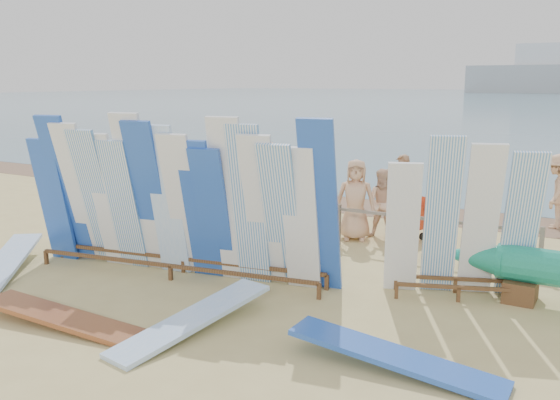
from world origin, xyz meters
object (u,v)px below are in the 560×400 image
Objects in this scene: side_surfboard_rack at (462,225)px; beachgoer_7 at (401,190)px; flat_board_c at (63,325)px; beachgoer_8 at (384,204)px; main_surfboard_rack at (175,205)px; beach_chair_left at (263,214)px; flat_board_b at (193,331)px; beachgoer_4 at (222,182)px; flat_board_d at (394,369)px; beachgoer_6 at (355,200)px; beachgoer_0 at (104,174)px; beach_chair_right at (292,216)px; beachgoer_3 at (268,170)px; beachgoer_9 at (556,191)px; beachgoer_2 at (199,184)px; vendor_table at (295,253)px; flat_board_a at (8,272)px; stroller at (409,223)px; beachgoer_extra_1 at (122,159)px.

beachgoer_7 is at bearing 98.67° from side_surfboard_rack.
beachgoer_8 is (2.34, 6.89, 0.79)m from flat_board_c.
main_surfboard_rack is 4.39m from beach_chair_left.
beachgoer_4 is at bearing 131.44° from flat_board_b.
flat_board_d is 1.50× the size of beachgoer_6.
side_surfboard_rack is 3.75m from beachgoer_8.
beachgoer_0 reaches higher than flat_board_c.
flat_board_d is 3.16× the size of beach_chair_right.
beachgoer_3 is 0.96× the size of beachgoer_6.
beachgoer_2 is at bearing -69.47° from beachgoer_9.
beachgoer_6 is (1.83, -0.43, 0.65)m from beach_chair_right.
beachgoer_3 is (3.82, 2.83, 0.04)m from beachgoer_0.
beachgoer_0 is (-7.81, 2.85, 0.49)m from vendor_table.
flat_board_b is 9.90m from beachgoer_9.
side_surfboard_rack is 0.99× the size of flat_board_a.
main_surfboard_rack is 3.46× the size of beachgoer_3.
flat_board_d is at bearing -5.48° from beachgoer_9.
beachgoer_6 is at bearing 55.90° from main_surfboard_rack.
stroller is (1.20, 3.10, 0.06)m from vendor_table.
beachgoer_2 reaches higher than flat_board_d.
flat_board_b reaches higher than flat_board_d.
side_surfboard_rack is 11.16m from beachgoer_0.
beachgoer_2 is at bearing 173.06° from beachgoer_8.
beachgoer_4 reaches higher than beachgoer_extra_1.
beachgoer_6 is (4.60, -0.38, 0.10)m from beachgoer_2.
side_surfboard_rack is at bearing -34.70° from beachgoer_7.
beachgoer_4 is at bearing -134.66° from beachgoer_7.
beachgoer_6 reaches higher than flat_board_b.
flat_board_d is at bearing 16.09° from flat_board_b.
beach_chair_left is 3.61m from stroller.
beach_chair_left is 0.51× the size of beachgoer_7.
main_surfboard_rack reaches higher than stroller.
beachgoer_4 is at bearing -67.64° from beachgoer_9.
beach_chair_right is 0.52× the size of beachgoer_0.
beachgoer_2 is at bearing 113.34° from main_surfboard_rack.
flat_board_d reaches higher than flat_board_c.
vendor_table is 0.57× the size of beachgoer_9.
stroller is 5.81m from beachgoer_3.
beach_chair_right is (2.88, 5.73, 0.25)m from flat_board_a.
beachgoer_7 is at bearing 127.48° from beachgoer_0.
beachgoer_0 is (-5.41, 0.03, 0.57)m from beach_chair_left.
flat_board_d is 4.73m from flat_board_c.
beachgoer_6 is (4.71, 5.31, 0.90)m from flat_board_a.
beachgoer_6 is (4.12, -3.11, 0.04)m from beachgoer_3.
beachgoer_9 is 0.96× the size of beachgoer_4.
flat_board_c is at bearing -125.92° from vendor_table.
vendor_table is at bearing -71.03° from beachgoer_7.
beachgoer_extra_1 is at bearing 121.97° from beachgoer_2.
flat_board_d is at bearing -69.76° from beachgoer_2.
beachgoer_4 is (-2.02, 6.88, 0.93)m from flat_board_c.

